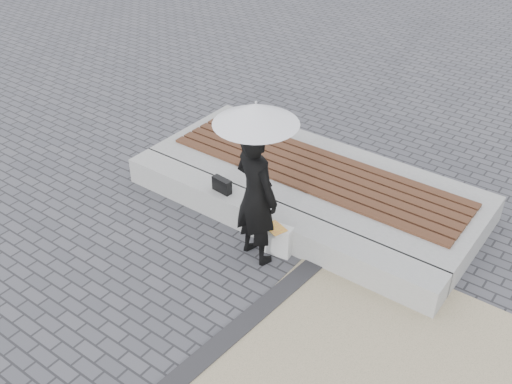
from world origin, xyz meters
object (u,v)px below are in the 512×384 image
Objects in this scene: seating_ledge at (269,221)px; canvas_tote at (277,239)px; parasol at (256,114)px; woman at (256,196)px; handbag at (222,185)px.

canvas_tote reaches higher than seating_ledge.
parasol is (0.15, -0.50, 1.87)m from seating_ledge.
woman is 6.27× the size of handbag.
handbag is (-0.78, -0.05, 0.31)m from seating_ledge.
seating_ledge is 3.86× the size of parasol.
woman is 1.12m from parasol.
seating_ledge is 11.65× the size of canvas_tote.
handbag is (-0.93, 0.45, -0.44)m from woman.
seating_ledge is 16.63× the size of handbag.
parasol is 4.31× the size of handbag.
canvas_tote is at bearing -40.65° from seating_ledge.
handbag reaches higher than seating_ledge.
woman is 0.78m from canvas_tote.
woman is 1.45× the size of parasol.
seating_ledge is 2.65× the size of woman.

